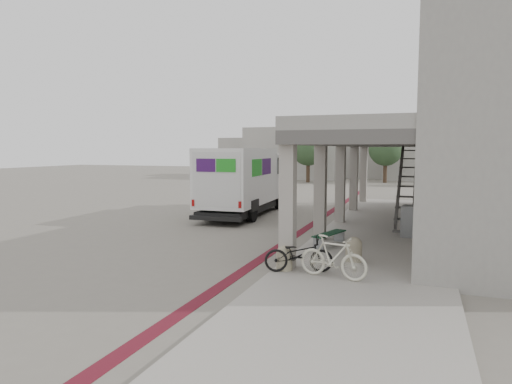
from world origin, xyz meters
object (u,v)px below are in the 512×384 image
at_px(bench, 329,236).
at_px(bicycle_black, 299,254).
at_px(utility_cabinet, 410,221).
at_px(fedex_truck, 244,180).
at_px(bicycle_cream, 333,257).

xyz_separation_m(bench, bicycle_black, (-0.10, -3.49, 0.17)).
distance_m(bench, utility_cabinet, 3.38).
relative_size(fedex_truck, bench, 4.50).
relative_size(utility_cabinet, bicycle_black, 0.64).
xyz_separation_m(fedex_truck, bicycle_black, (5.28, -9.62, -1.15)).
height_order(fedex_truck, bicycle_cream, fedex_truck).
relative_size(fedex_truck, utility_cabinet, 6.96).
bearing_deg(fedex_truck, bicycle_black, -63.56).
distance_m(bicycle_black, bicycle_cream, 0.96).
distance_m(fedex_truck, bicycle_black, 11.03).
bearing_deg(bicycle_cream, bench, 24.80).
height_order(bench, bicycle_cream, bicycle_cream).
height_order(fedex_truck, bicycle_black, fedex_truck).
xyz_separation_m(bicycle_black, bicycle_cream, (0.92, -0.26, 0.07)).
distance_m(bench, bicycle_black, 3.50).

